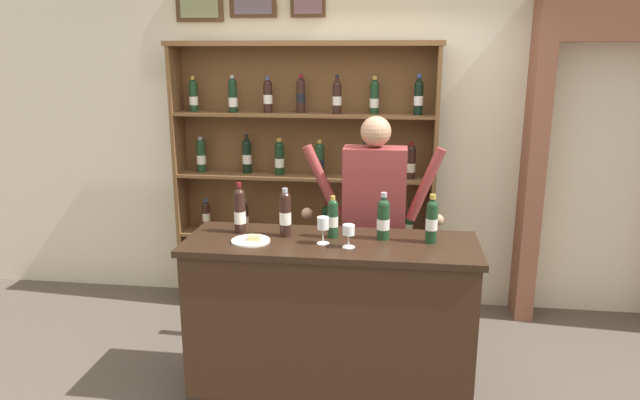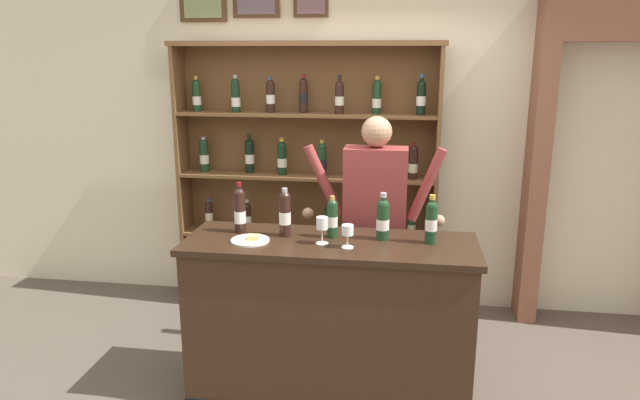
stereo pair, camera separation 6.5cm
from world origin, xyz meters
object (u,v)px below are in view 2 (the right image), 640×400
object	(u,v)px
wine_shelf	(307,171)
tasting_bottle_riserva	(383,218)
wine_glass_spare	(348,232)
tasting_bottle_vin_santo	(285,213)
tasting_bottle_chianti	(240,210)
tasting_bottle_super_tuscan	(332,218)
shopkeeper	(375,211)
tasting_bottle_prosecco	(431,221)
cheese_plate	(251,240)
wine_glass_center	(322,225)
tasting_counter	(330,320)

from	to	relation	value
wine_shelf	tasting_bottle_riserva	xyz separation A→B (m)	(0.69, -1.27, -0.02)
wine_shelf	wine_glass_spare	size ratio (longest dim) A/B	16.18
tasting_bottle_vin_santo	wine_glass_spare	xyz separation A→B (m)	(0.41, -0.17, -0.05)
tasting_bottle_chianti	tasting_bottle_vin_santo	world-z (taller)	tasting_bottle_chianti
tasting_bottle_super_tuscan	shopkeeper	bearing A→B (deg)	65.23
wine_shelf	tasting_bottle_prosecco	distance (m)	1.63
tasting_bottle_riserva	cheese_plate	size ratio (longest dim) A/B	1.25
wine_glass_center	tasting_bottle_prosecco	bearing A→B (deg)	9.70
tasting_counter	tasting_bottle_chianti	bearing A→B (deg)	170.47
shopkeeper	tasting_bottle_vin_santo	size ratio (longest dim) A/B	5.70
tasting_counter	shopkeeper	xyz separation A→B (m)	(0.24, 0.58, 0.56)
cheese_plate	wine_glass_spare	bearing A→B (deg)	-2.66
tasting_bottle_prosecco	wine_glass_center	xyz separation A→B (m)	(-0.64, -0.11, -0.02)
tasting_counter	tasting_bottle_vin_santo	distance (m)	0.74
tasting_bottle_super_tuscan	cheese_plate	size ratio (longest dim) A/B	1.12
tasting_bottle_prosecco	wine_glass_center	world-z (taller)	tasting_bottle_prosecco
shopkeeper	tasting_bottle_prosecco	bearing A→B (deg)	-55.35
tasting_bottle_chianti	shopkeeper	bearing A→B (deg)	30.35
tasting_counter	shopkeeper	distance (m)	0.84
tasting_bottle_chianti	cheese_plate	size ratio (longest dim) A/B	1.38
tasting_bottle_super_tuscan	tasting_bottle_prosecco	world-z (taller)	tasting_bottle_prosecco
wine_shelf	tasting_bottle_vin_santo	world-z (taller)	wine_shelf
wine_glass_spare	shopkeeper	bearing A→B (deg)	80.05
tasting_counter	tasting_bottle_vin_santo	bearing A→B (deg)	167.39
tasting_bottle_prosecco	tasting_counter	bearing A→B (deg)	-174.74
cheese_plate	tasting_bottle_prosecco	bearing A→B (deg)	6.88
wine_glass_center	wine_glass_spare	xyz separation A→B (m)	(0.16, -0.05, -0.02)
shopkeeper	wine_glass_center	bearing A→B (deg)	-113.51
shopkeeper	tasting_bottle_riserva	world-z (taller)	shopkeeper
wine_shelf	tasting_bottle_prosecco	xyz separation A→B (m)	(0.98, -1.30, -0.01)
tasting_counter	tasting_bottle_super_tuscan	size ratio (longest dim) A/B	6.74
tasting_bottle_vin_santo	wine_glass_spare	bearing A→B (deg)	-22.30
cheese_plate	tasting_counter	bearing A→B (deg)	8.91
shopkeeper	tasting_bottle_super_tuscan	distance (m)	0.56
shopkeeper	cheese_plate	bearing A→B (deg)	-137.30
shopkeeper	wine_glass_spare	distance (m)	0.70
shopkeeper	tasting_bottle_super_tuscan	world-z (taller)	shopkeeper
wine_shelf	shopkeeper	xyz separation A→B (m)	(0.61, -0.77, -0.11)
tasting_counter	tasting_bottle_prosecco	world-z (taller)	tasting_bottle_prosecco
tasting_bottle_riserva	tasting_bottle_prosecco	world-z (taller)	tasting_bottle_prosecco
tasting_bottle_riserva	wine_glass_spare	bearing A→B (deg)	-136.45
tasting_bottle_super_tuscan	wine_glass_spare	bearing A→B (deg)	-57.83
cheese_plate	tasting_bottle_vin_santo	bearing A→B (deg)	37.13
wine_shelf	tasting_bottle_riserva	distance (m)	1.45
shopkeeper	wine_glass_spare	xyz separation A→B (m)	(-0.12, -0.68, 0.06)
wine_glass_center	cheese_plate	xyz separation A→B (m)	(-0.44, -0.02, -0.11)
cheese_plate	wine_glass_center	bearing A→B (deg)	2.65
shopkeeper	tasting_bottle_riserva	size ratio (longest dim) A/B	5.95
tasting_bottle_chianti	wine_glass_center	size ratio (longest dim) A/B	1.96
wine_shelf	wine_glass_center	size ratio (longest dim) A/B	13.51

